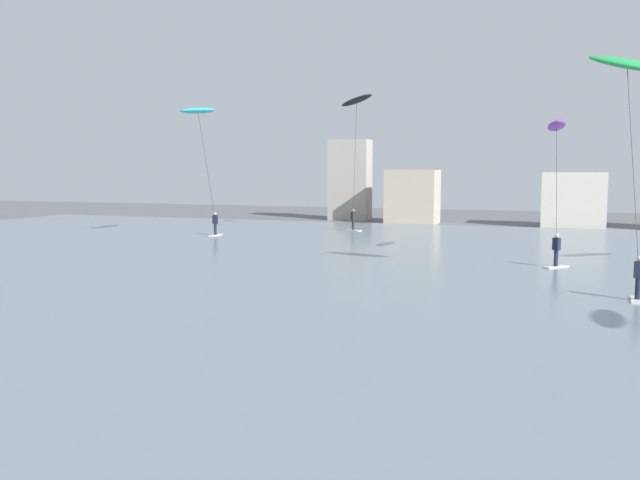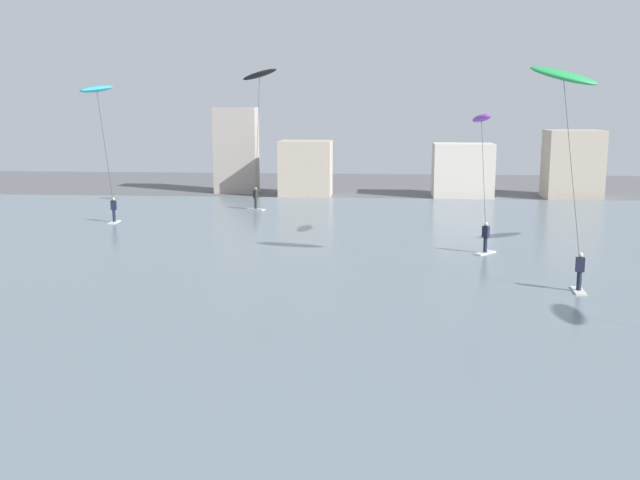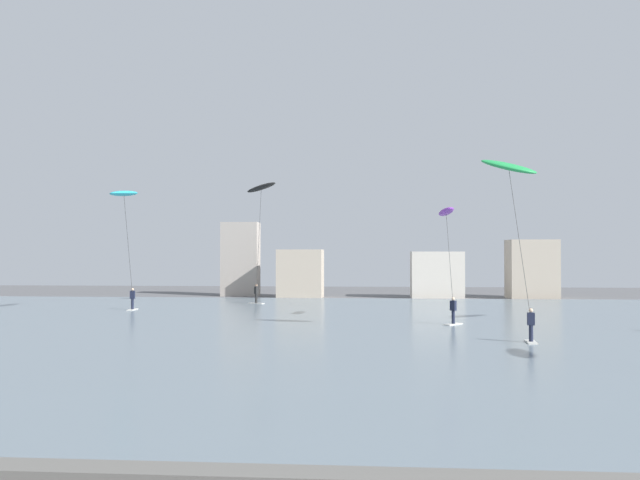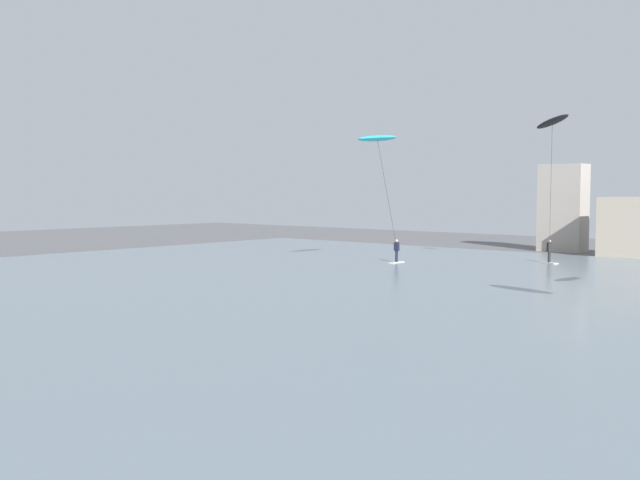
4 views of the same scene
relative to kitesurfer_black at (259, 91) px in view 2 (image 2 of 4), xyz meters
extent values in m
cube|color=slate|center=(8.03, -17.09, -8.57)|extent=(84.00, 52.00, 0.10)
cube|color=#A89E93|center=(-4.20, 12.82, -4.88)|extent=(3.72, 2.29, 7.48)
cube|color=#B7A893|center=(2.18, 10.65, -6.27)|extent=(4.36, 3.71, 4.71)
cube|color=beige|center=(15.44, 11.19, -6.37)|extent=(4.98, 3.39, 4.51)
cube|color=#B7A893|center=(24.49, 11.22, -5.80)|extent=(4.51, 3.59, 5.64)
cube|color=silver|center=(-0.59, 1.43, -8.49)|extent=(1.45, 1.00, 0.06)
cylinder|color=black|center=(-0.59, 1.43, -8.07)|extent=(0.20, 0.20, 0.78)
cube|color=black|center=(-0.59, 1.43, -7.38)|extent=(0.34, 0.40, 0.60)
sphere|color=tan|center=(-0.59, 1.43, -6.97)|extent=(0.20, 0.20, 0.20)
cylinder|color=#333333|center=(-0.25, 0.61, -3.22)|extent=(0.71, 1.67, 8.44)
ellipsoid|color=black|center=(0.09, -0.21, 1.15)|extent=(2.84, 1.78, 1.04)
cube|color=silver|center=(16.79, -21.62, -8.49)|extent=(0.55, 1.43, 0.06)
cylinder|color=#191E33|center=(16.79, -21.62, -8.07)|extent=(0.20, 0.20, 0.78)
cube|color=#191E33|center=(16.79, -21.62, -7.38)|extent=(0.36, 0.25, 0.60)
sphere|color=beige|center=(16.79, -21.62, -6.97)|extent=(0.20, 0.20, 0.20)
cylinder|color=#333333|center=(16.56, -20.26, -3.63)|extent=(0.49, 2.75, 7.61)
ellipsoid|color=green|center=(16.33, -18.90, 0.32)|extent=(3.05, 1.28, 1.29)
cube|color=silver|center=(-8.84, -5.36, -8.49)|extent=(0.47, 1.41, 0.06)
cylinder|color=#191E33|center=(-8.84, -5.36, -8.07)|extent=(0.20, 0.20, 0.78)
cube|color=#191E33|center=(-8.84, -5.36, -7.38)|extent=(0.34, 0.23, 0.60)
sphere|color=beige|center=(-8.84, -5.36, -6.97)|extent=(0.20, 0.20, 0.20)
cylinder|color=#333333|center=(-8.65, -6.78, -3.78)|extent=(0.41, 2.88, 7.31)
ellipsoid|color=#28B2C6|center=(-8.46, -8.21, 0.02)|extent=(1.61, 3.69, 0.75)
cube|color=silver|center=(14.02, -13.82, -8.49)|extent=(1.25, 1.34, 0.06)
cylinder|color=#191E33|center=(14.02, -13.82, -8.07)|extent=(0.20, 0.20, 0.78)
cube|color=#191E33|center=(14.02, -13.82, -7.38)|extent=(0.40, 0.39, 0.60)
sphere|color=beige|center=(14.02, -13.82, -6.97)|extent=(0.20, 0.20, 0.20)
cylinder|color=#333333|center=(13.93, -12.84, -4.59)|extent=(0.21, 1.99, 5.68)
ellipsoid|color=purple|center=(13.84, -11.86, -1.61)|extent=(1.03, 2.84, 0.77)
camera|label=1|loc=(13.67, -48.23, -3.70)|focal=37.95mm
camera|label=2|loc=(8.55, -52.26, -0.90)|focal=41.73mm
camera|label=3|loc=(9.15, -54.66, -4.16)|focal=37.68mm
camera|label=4|loc=(18.67, -44.99, -3.66)|focal=38.32mm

